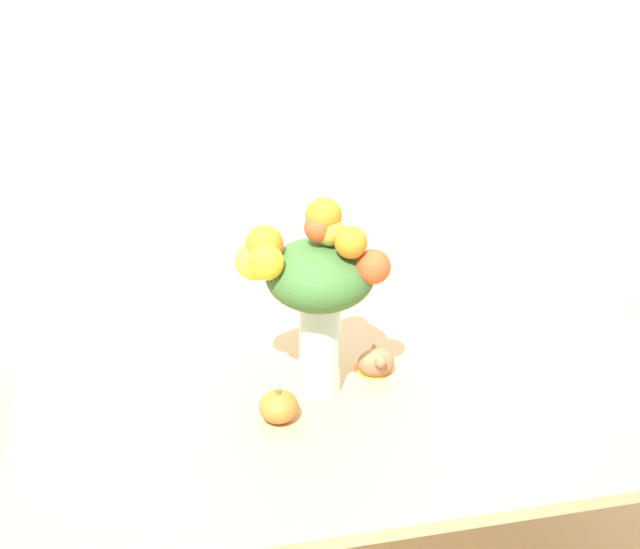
# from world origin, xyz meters

# --- Properties ---
(dining_table) EXTENTS (1.52, 0.99, 0.77)m
(dining_table) POSITION_xyz_m (0.00, 0.00, 0.68)
(dining_table) COLOR tan
(dining_table) RESTS_ON ground_plane
(flower_vase) EXTENTS (0.31, 0.23, 0.45)m
(flower_vase) POSITION_xyz_m (-0.11, -0.05, 1.04)
(flower_vase) COLOR #B2CCBC
(flower_vase) RESTS_ON dining_table
(pumpkin) EXTENTS (0.08, 0.08, 0.08)m
(pumpkin) POSITION_xyz_m (-0.20, -0.13, 0.81)
(pumpkin) COLOR orange
(pumpkin) RESTS_ON dining_table
(turkey_figurine) EXTENTS (0.09, 0.11, 0.07)m
(turkey_figurine) POSITION_xyz_m (0.04, 0.00, 0.81)
(turkey_figurine) COLOR #936642
(turkey_figurine) RESTS_ON dining_table
(dining_chair_near_window) EXTENTS (0.47, 0.47, 0.93)m
(dining_chair_near_window) POSITION_xyz_m (0.24, 0.82, 0.48)
(dining_chair_near_window) COLOR white
(dining_chair_near_window) RESTS_ON ground_plane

